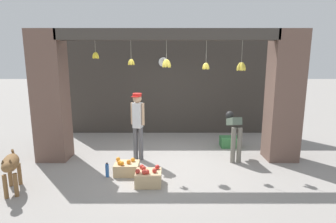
{
  "coord_description": "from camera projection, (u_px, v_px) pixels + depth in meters",
  "views": [
    {
      "loc": [
        0.02,
        -5.72,
        2.31
      ],
      "look_at": [
        0.0,
        0.39,
        1.14
      ],
      "focal_mm": 28.0,
      "sensor_mm": 36.0,
      "label": 1
    }
  ],
  "objects": [
    {
      "name": "water_bottle",
      "position": [
        108.0,
        170.0,
        5.31
      ],
      "size": [
        0.07,
        0.07,
        0.3
      ],
      "color": "#2D60AD",
      "rests_on": "ground_plane"
    },
    {
      "name": "dog",
      "position": [
        12.0,
        165.0,
        4.63
      ],
      "size": [
        0.51,
        0.91,
        0.73
      ],
      "rotation": [
        0.0,
        0.0,
        -1.17
      ],
      "color": "brown",
      "rests_on": "ground_plane"
    },
    {
      "name": "shopkeeper",
      "position": [
        138.0,
        121.0,
        6.13
      ],
      "size": [
        0.33,
        0.29,
        1.59
      ],
      "rotation": [
        0.0,
        0.0,
        2.83
      ],
      "color": "#56565B",
      "rests_on": "ground_plane"
    },
    {
      "name": "shop_back_wall",
      "position": [
        168.0,
        87.0,
        8.41
      ],
      "size": [
        6.72,
        0.12,
        3.0
      ],
      "primitive_type": "cube",
      "color": "#38332D",
      "rests_on": "ground_plane"
    },
    {
      "name": "storefront_awning",
      "position": [
        169.0,
        36.0,
        5.64
      ],
      "size": [
        4.82,
        0.27,
        0.91
      ],
      "color": "#3D3833"
    },
    {
      "name": "fruit_crate_oranges",
      "position": [
        127.0,
        168.0,
        5.45
      ],
      "size": [
        0.5,
        0.41,
        0.32
      ],
      "color": "tan",
      "rests_on": "ground_plane"
    },
    {
      "name": "produce_box_green",
      "position": [
        230.0,
        142.0,
        7.19
      ],
      "size": [
        0.5,
        0.37,
        0.28
      ],
      "primitive_type": "cube",
      "color": "#387A42",
      "rests_on": "ground_plane"
    },
    {
      "name": "shop_pillar_right",
      "position": [
        285.0,
        97.0,
        6.06
      ],
      "size": [
        0.7,
        0.6,
        3.0
      ],
      "primitive_type": "cube",
      "color": "brown",
      "rests_on": "ground_plane"
    },
    {
      "name": "fruit_crate_apples",
      "position": [
        149.0,
        177.0,
        4.98
      ],
      "size": [
        0.49,
        0.43,
        0.34
      ],
      "color": "tan",
      "rests_on": "ground_plane"
    },
    {
      "name": "wall_clock",
      "position": [
        164.0,
        62.0,
        8.19
      ],
      "size": [
        0.31,
        0.03,
        0.31
      ],
      "color": "black"
    },
    {
      "name": "shop_pillar_left",
      "position": [
        51.0,
        97.0,
        6.07
      ],
      "size": [
        0.7,
        0.6,
        3.0
      ],
      "primitive_type": "cube",
      "color": "brown",
      "rests_on": "ground_plane"
    },
    {
      "name": "ground_plane",
      "position": [
        168.0,
        163.0,
        6.05
      ],
      "size": [
        60.0,
        60.0,
        0.0
      ],
      "primitive_type": "plane",
      "color": "gray"
    },
    {
      "name": "worker_stooping",
      "position": [
        235.0,
        130.0,
        6.18
      ],
      "size": [
        0.25,
        0.83,
        1.09
      ],
      "rotation": [
        0.0,
        0.0,
        0.03
      ],
      "color": "#6B665B",
      "rests_on": "ground_plane"
    }
  ]
}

